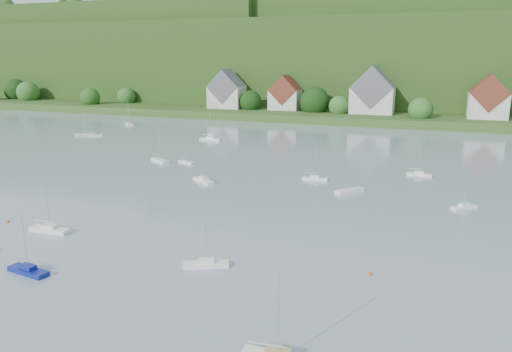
# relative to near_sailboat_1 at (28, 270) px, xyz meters

# --- Properties ---
(far_shore_strip) EXTENTS (600.00, 60.00, 3.00)m
(far_shore_strip) POSITION_rel_near_sailboat_1_xyz_m (14.88, 163.12, 1.08)
(far_shore_strip) COLOR #294E1D
(far_shore_strip) RESTS_ON ground
(forested_ridge) EXTENTS (620.00, 181.22, 69.89)m
(forested_ridge) POSITION_rel_near_sailboat_1_xyz_m (15.27, 231.69, 22.47)
(forested_ridge) COLOR #1C3A12
(forested_ridge) RESTS_ON ground
(village_building_0) EXTENTS (14.00, 10.40, 16.00)m
(village_building_0) POSITION_rel_near_sailboat_1_xyz_m (-40.12, 150.12, 9.09)
(village_building_0) COLOR beige
(village_building_0) RESTS_ON far_shore_strip
(village_building_1) EXTENTS (12.00, 9.36, 14.00)m
(village_building_1) POSITION_rel_near_sailboat_1_xyz_m (-15.12, 152.12, 8.34)
(village_building_1) COLOR beige
(village_building_1) RESTS_ON far_shore_strip
(village_building_2) EXTENTS (16.00, 11.44, 18.00)m
(village_building_2) POSITION_rel_near_sailboat_1_xyz_m (19.88, 151.12, 9.85)
(village_building_2) COLOR beige
(village_building_2) RESTS_ON far_shore_strip
(village_building_3) EXTENTS (13.00, 10.40, 15.50)m
(village_building_3) POSITION_rel_near_sailboat_1_xyz_m (59.88, 149.12, 9.01)
(village_building_3) COLOR beige
(village_building_3) RESTS_ON far_shore_strip
(near_sailboat_1) EXTENTS (5.66, 2.28, 7.42)m
(near_sailboat_1) POSITION_rel_near_sailboat_1_xyz_m (0.00, 0.00, 0.00)
(near_sailboat_1) COLOR navy
(near_sailboat_1) RESTS_ON ground
(near_sailboat_3) EXTENTS (5.57, 3.62, 7.32)m
(near_sailboat_3) POSITION_rel_near_sailboat_1_xyz_m (18.62, 8.80, -0.00)
(near_sailboat_3) COLOR white
(near_sailboat_3) RESTS_ON ground
(near_sailboat_6) EXTENTS (6.13, 1.90, 8.21)m
(near_sailboat_6) POSITION_rel_near_sailboat_1_xyz_m (-7.68, 11.82, 0.02)
(near_sailboat_6) COLOR white
(near_sailboat_6) RESTS_ON ground
(mooring_buoy_2) EXTENTS (0.45, 0.45, 0.45)m
(mooring_buoy_2) POSITION_rel_near_sailboat_1_xyz_m (37.40, 13.28, -0.42)
(mooring_buoy_2) COLOR #E55016
(mooring_buoy_2) RESTS_ON ground
(mooring_buoy_5) EXTENTS (0.49, 0.49, 0.49)m
(mooring_buoy_5) POSITION_rel_near_sailboat_1_xyz_m (-16.70, 12.88, -0.42)
(mooring_buoy_5) COLOR #E55016
(mooring_buoy_5) RESTS_ON ground
(far_sailboat_cluster) EXTENTS (190.34, 71.19, 8.71)m
(far_sailboat_cluster) POSITION_rel_near_sailboat_1_xyz_m (29.52, 78.02, -0.04)
(far_sailboat_cluster) COLOR white
(far_sailboat_cluster) RESTS_ON ground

